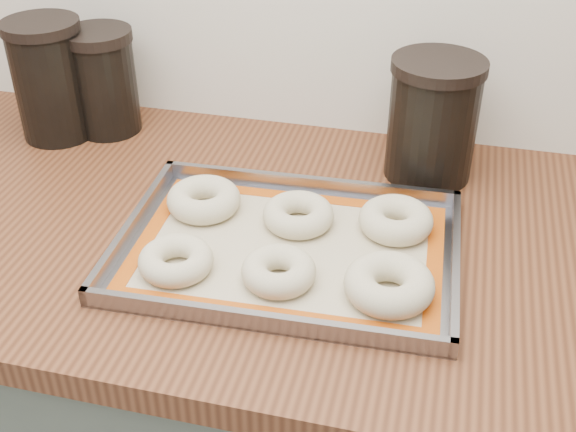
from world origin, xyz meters
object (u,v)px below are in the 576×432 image
(bagel_back_left, at_px, (204,199))
(canister_right, at_px, (433,119))
(bagel_front_right, at_px, (389,284))
(bagel_back_right, at_px, (396,220))
(canister_mid, at_px, (103,81))
(bagel_back_mid, at_px, (298,215))
(canister_left, at_px, (50,79))
(bagel_front_mid, at_px, (279,271))
(baking_tray, at_px, (288,248))
(bagel_front_left, at_px, (176,260))

(bagel_back_left, distance_m, canister_right, 0.37)
(bagel_front_right, relative_size, bagel_back_right, 1.08)
(bagel_back_right, bearing_deg, canister_mid, 159.15)
(bagel_back_mid, xyz_separation_m, canister_left, (-0.48, 0.18, 0.08))
(bagel_front_right, relative_size, bagel_back_left, 1.05)
(bagel_front_right, distance_m, canister_mid, 0.65)
(bagel_front_mid, height_order, canister_left, canister_left)
(canister_left, height_order, canister_mid, canister_left)
(baking_tray, bearing_deg, canister_left, 152.86)
(bagel_front_left, xyz_separation_m, canister_right, (0.30, 0.34, 0.08))
(bagel_back_left, bearing_deg, bagel_back_mid, -1.52)
(baking_tray, relative_size, bagel_back_right, 4.48)
(bagel_back_right, height_order, canister_right, canister_right)
(bagel_back_right, relative_size, canister_mid, 0.58)
(bagel_front_right, distance_m, canister_right, 0.34)
(bagel_front_left, relative_size, bagel_front_mid, 1.02)
(baking_tray, xyz_separation_m, bagel_front_mid, (0.01, -0.07, 0.01))
(bagel_front_right, height_order, canister_left, canister_left)
(bagel_back_mid, distance_m, bagel_back_right, 0.14)
(bagel_front_right, xyz_separation_m, bagel_back_left, (-0.29, 0.13, -0.00))
(bagel_front_mid, distance_m, bagel_back_left, 0.20)
(bagel_back_right, height_order, canister_left, canister_left)
(bagel_back_mid, distance_m, canister_right, 0.27)
(bagel_back_left, relative_size, bagel_back_mid, 1.07)
(canister_mid, height_order, canister_right, canister_right)
(bagel_front_right, distance_m, bagel_back_mid, 0.20)
(baking_tray, distance_m, bagel_back_left, 0.16)
(bagel_front_mid, xyz_separation_m, canister_mid, (-0.41, 0.36, 0.07))
(bagel_front_left, height_order, bagel_back_mid, bagel_back_mid)
(bagel_back_left, height_order, bagel_back_right, same)
(bagel_front_mid, distance_m, canister_left, 0.58)
(baking_tray, height_order, bagel_back_mid, bagel_back_mid)
(bagel_back_mid, bearing_deg, canister_mid, 150.96)
(baking_tray, xyz_separation_m, bagel_back_right, (0.14, 0.08, 0.02))
(canister_left, relative_size, canister_mid, 1.12)
(bagel_back_right, relative_size, canister_left, 0.51)
(bagel_front_left, height_order, canister_left, canister_left)
(bagel_front_left, distance_m, bagel_back_right, 0.31)
(bagel_back_mid, height_order, canister_mid, canister_mid)
(bagel_front_left, bearing_deg, bagel_back_left, 94.96)
(canister_mid, bearing_deg, bagel_back_right, -20.85)
(bagel_front_left, height_order, bagel_front_mid, bagel_front_mid)
(canister_mid, bearing_deg, bagel_back_left, -40.46)
(baking_tray, distance_m, bagel_front_left, 0.15)
(baking_tray, relative_size, canister_left, 2.30)
(baking_tray, distance_m, bagel_front_right, 0.16)
(canister_left, bearing_deg, bagel_front_mid, -33.19)
(canister_right, bearing_deg, bagel_front_left, -131.28)
(bagel_back_mid, relative_size, canister_left, 0.50)
(bagel_back_mid, bearing_deg, bagel_back_right, 7.23)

